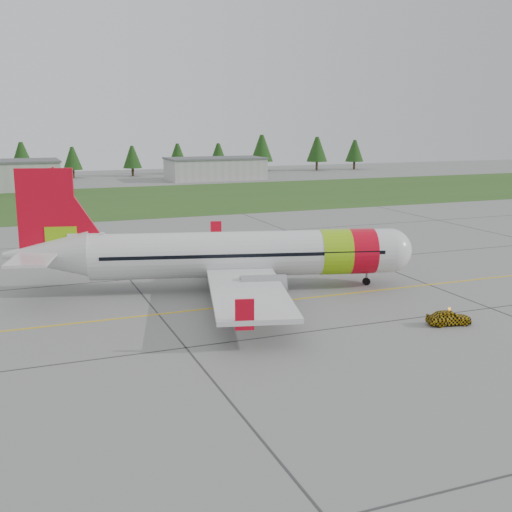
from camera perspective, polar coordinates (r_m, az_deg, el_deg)
name	(u,v)px	position (r m, az deg, el deg)	size (l,w,h in m)	color
ground	(382,322)	(48.58, 11.17, -5.80)	(320.00, 320.00, 0.00)	gray
aircraft	(234,255)	(56.23, -1.99, 0.12)	(34.98, 32.92, 10.79)	silver
follow_me_car	(450,303)	(48.72, 16.85, -4.04)	(1.31, 1.11, 3.26)	gold
grass_strip	(148,199)	(124.32, -9.56, 4.99)	(320.00, 50.00, 0.03)	#30561E
taxi_guideline	(331,295)	(55.19, 6.71, -3.49)	(120.00, 0.25, 0.02)	gold
hangar_east	(215,169)	(165.15, -3.65, 7.70)	(24.00, 12.00, 5.20)	#A8A8A3
treeline	(104,158)	(178.90, -13.40, 8.50)	(160.00, 8.00, 10.00)	#1C3F14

